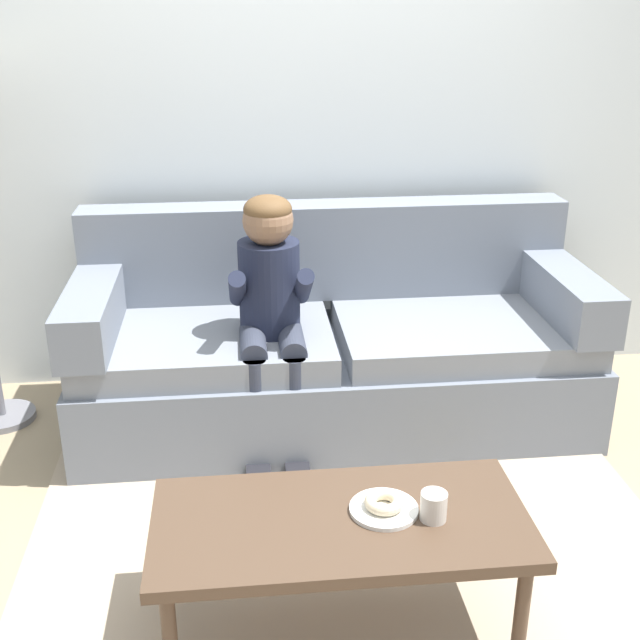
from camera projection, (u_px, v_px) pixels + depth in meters
name	position (u px, v px, depth m)	size (l,w,h in m)	color
ground	(346.00, 523.00, 3.02)	(10.00, 10.00, 0.00)	#9E896B
wall_back	(309.00, 98.00, 3.78)	(8.00, 0.10, 2.80)	silver
area_rug	(356.00, 565.00, 2.79)	(2.33, 1.81, 0.01)	tan
couch	(333.00, 349.00, 3.68)	(2.28, 0.90, 0.95)	slate
coffee_table	(341.00, 529.00, 2.40)	(1.13, 0.54, 0.40)	#4C3828
person_child	(271.00, 300.00, 3.33)	(0.34, 0.58, 1.10)	#1E2338
plate	(384.00, 509.00, 2.42)	(0.21, 0.21, 0.01)	white
donut	(384.00, 502.00, 2.41)	(0.12, 0.12, 0.04)	beige
mug	(434.00, 506.00, 2.37)	(0.08, 0.08, 0.09)	silver
toy_controller	(451.00, 500.00, 3.12)	(0.23, 0.09, 0.05)	gold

